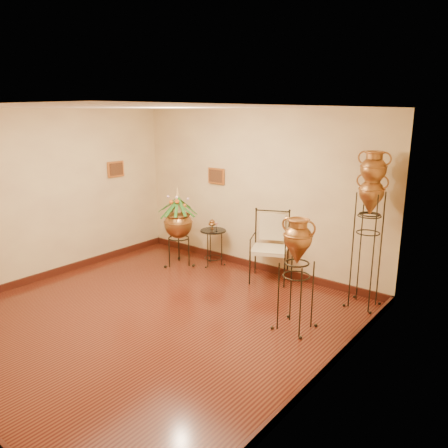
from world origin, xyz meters
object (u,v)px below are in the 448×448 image
Objects in this scene: amphora_mid at (367,241)px; side_table at (213,247)px; armchair at (270,247)px; planter_urn at (178,221)px; amphora_tall at (368,229)px.

amphora_mid is 2.89m from side_table.
amphora_mid reaches higher than armchair.
side_table is (0.50, 0.38, -0.48)m from planter_urn.
amphora_mid is at bearing -0.02° from side_table.
amphora_mid is at bearing 6.53° from planter_urn.
planter_urn is 1.29× the size of armchair.
side_table is at bearing 155.53° from armchair.
planter_urn is (-3.33, -0.38, -0.15)m from amphora_mid.
armchair is (-1.61, 0.00, -0.40)m from amphora_mid.
armchair is (1.72, 0.38, -0.25)m from planter_urn.
amphora_tall is 0.17m from amphora_mid.
planter_urn is at bearing -173.47° from amphora_mid.
armchair is 1.37× the size of side_table.
amphora_tall is 3.36m from planter_urn.
armchair is at bearing 180.00° from amphora_mid.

